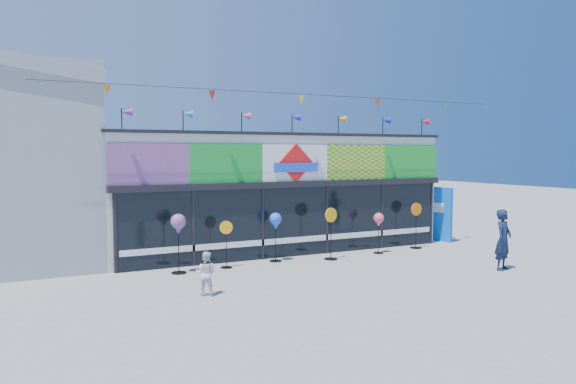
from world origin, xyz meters
TOP-DOWN VIEW (x-y plane):
  - ground at (0.00, 0.00)m, footprint 80.00×80.00m
  - kite_shop at (0.00, 5.94)m, footprint 16.00×5.70m
  - blue_sign at (6.51, 3.69)m, footprint 0.37×1.06m
  - spinner_0 at (-4.20, 2.56)m, footprint 0.43×0.43m
  - spinner_1 at (-2.72, 2.66)m, footprint 0.40×0.36m
  - spinner_2 at (-0.97, 2.90)m, footprint 0.39×0.39m
  - spinner_3 at (0.75, 2.38)m, footprint 0.47×0.43m
  - spinner_4 at (2.78, 2.59)m, footprint 0.35×0.35m
  - spinner_5 at (4.59, 2.80)m, footprint 0.46×0.42m
  - adult_man at (4.39, -1.31)m, footprint 0.76×0.63m
  - child at (-4.31, -0.13)m, footprint 0.59×0.54m

SIDE VIEW (x-z plane):
  - ground at x=0.00m, z-range 0.00..0.00m
  - child at x=-4.31m, z-range 0.00..1.06m
  - spinner_1 at x=-2.72m, z-range 0.04..1.45m
  - spinner_5 at x=4.59m, z-range 0.05..1.69m
  - spinner_3 at x=0.75m, z-range 0.05..1.72m
  - adult_man at x=4.39m, z-range 0.00..1.78m
  - blue_sign at x=6.51m, z-range 0.01..2.10m
  - spinner_4 at x=2.78m, z-range 0.42..1.81m
  - spinner_2 at x=-0.97m, z-range 0.47..2.01m
  - spinner_0 at x=-4.20m, z-range 0.51..2.22m
  - kite_shop at x=0.00m, z-range -0.61..4.70m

